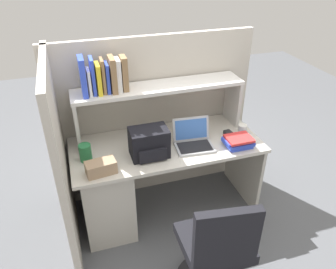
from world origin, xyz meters
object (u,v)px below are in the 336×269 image
(computer_mouse, at_px, (229,134))
(backpack, at_px, (149,143))
(office_chair, at_px, (216,255))
(paper_cup, at_px, (242,130))
(tissue_box, at_px, (101,167))
(snack_canister, at_px, (85,153))
(laptop, at_px, (193,140))

(computer_mouse, bearing_deg, backpack, 179.56)
(computer_mouse, height_order, office_chair, office_chair)
(backpack, bearing_deg, computer_mouse, 6.66)
(backpack, bearing_deg, paper_cup, 4.91)
(paper_cup, height_order, tissue_box, tissue_box)
(tissue_box, bearing_deg, snack_canister, 106.80)
(backpack, bearing_deg, tissue_box, -163.93)
(backpack, distance_m, tissue_box, 0.42)
(office_chair, bearing_deg, paper_cup, -117.24)
(backpack, distance_m, computer_mouse, 0.76)
(laptop, distance_m, computer_mouse, 0.37)
(backpack, distance_m, paper_cup, 0.87)
(computer_mouse, relative_size, tissue_box, 0.47)
(backpack, relative_size, office_chair, 0.32)
(backpack, distance_m, office_chair, 0.95)
(office_chair, bearing_deg, tissue_box, -39.07)
(laptop, distance_m, tissue_box, 0.80)
(tissue_box, xyz_separation_m, snack_canister, (-0.09, 0.20, 0.02))
(paper_cup, height_order, office_chair, office_chair)
(laptop, xyz_separation_m, tissue_box, (-0.78, -0.15, -0.00))
(laptop, bearing_deg, tissue_box, -169.38)
(computer_mouse, distance_m, office_chair, 1.09)
(backpack, bearing_deg, laptop, 4.74)
(snack_canister, height_order, office_chair, office_chair)
(laptop, xyz_separation_m, computer_mouse, (0.36, 0.06, -0.03))
(tissue_box, xyz_separation_m, office_chair, (0.64, -0.69, -0.39))
(computer_mouse, relative_size, paper_cup, 1.12)
(backpack, xyz_separation_m, paper_cup, (0.86, 0.07, -0.07))
(tissue_box, distance_m, snack_canister, 0.22)
(computer_mouse, relative_size, office_chair, 0.11)
(snack_canister, distance_m, office_chair, 1.22)
(computer_mouse, xyz_separation_m, office_chair, (-0.51, -0.89, -0.35))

